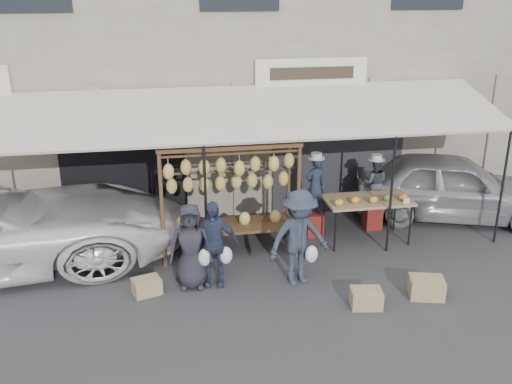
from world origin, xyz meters
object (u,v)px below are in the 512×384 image
sedan (452,186)px  vendor_right (375,183)px  customer_mid (213,244)px  customer_right (299,238)px  banana_rack (229,176)px  crate_near_a (366,298)px  produce_table (368,201)px  customer_left (191,246)px  vendor_left (315,186)px  crate_far (147,286)px  crate_near_b (426,287)px

sedan → vendor_right: bearing=116.5°
customer_mid → customer_right: 1.47m
banana_rack → sedan: 5.20m
crate_near_a → produce_table: bearing=69.5°
produce_table → customer_mid: bearing=-159.8°
vendor_right → sedan: size_ratio=0.25×
customer_mid → customer_right: (1.45, -0.22, 0.09)m
customer_left → banana_rack: bearing=60.4°
customer_left → sedan: customer_left is taller
banana_rack → produce_table: size_ratio=1.53×
vendor_left → sedan: size_ratio=0.28×
crate_far → crate_near_b: bearing=-11.4°
customer_mid → banana_rack: bearing=79.2°
produce_table → customer_left: (-3.59, -1.20, -0.11)m
crate_near_a → crate_near_b: bearing=6.3°
produce_table → customer_left: 3.79m
vendor_right → customer_left: (-3.96, -1.82, -0.26)m
vendor_right → crate_far: bearing=40.4°
vendor_left → crate_near_b: bearing=94.9°
crate_near_a → crate_far: size_ratio=1.09×
produce_table → customer_mid: (-3.22, -1.19, -0.10)m
produce_table → sedan: sedan is taller
customer_mid → sedan: 5.87m
banana_rack → produce_table: 2.87m
banana_rack → crate_far: banana_rack is taller
produce_table → crate_near_a: size_ratio=3.47×
customer_left → customer_right: size_ratio=0.88×
produce_table → crate_far: produce_table is taller
customer_left → sedan: 6.23m
banana_rack → customer_left: banana_rack is taller
vendor_left → vendor_right: 1.33m
customer_right → customer_mid: bearing=158.2°
crate_near_b → sedan: bearing=56.5°
vendor_right → crate_near_b: vendor_right is taller
customer_right → crate_near_a: (0.89, -0.96, -0.71)m
customer_mid → vendor_left: bearing=46.6°
customer_left → customer_right: 1.83m
customer_right → crate_near_b: size_ratio=3.09×
vendor_right → customer_left: 4.36m
vendor_left → sedan: bearing=168.5°
crate_far → vendor_left: bearing=27.9°
vendor_right → banana_rack: bearing=29.8°
vendor_right → crate_near_b: bearing=105.1°
crate_near_a → crate_far: 3.63m
banana_rack → vendor_left: bearing=15.8°
produce_table → vendor_right: vendor_right is taller
produce_table → crate_far: bearing=-163.1°
banana_rack → produce_table: bearing=0.7°
crate_far → sedan: 7.02m
vendor_left → vendor_right: vendor_left is taller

